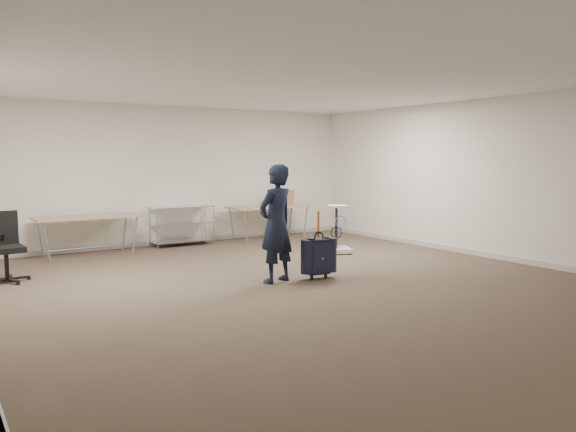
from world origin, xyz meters
TOP-DOWN VIEW (x-y plane):
  - ground at (0.00, 0.00)m, footprint 9.00×9.00m
  - room_shell at (0.00, 1.38)m, footprint 8.00×9.00m
  - folding_table_left at (-1.90, 3.95)m, footprint 1.80×0.75m
  - folding_table_right at (1.90, 3.95)m, footprint 1.80×0.75m
  - wire_shelf at (0.00, 4.20)m, footprint 1.22×0.47m
  - person at (-0.19, 0.32)m, footprint 0.70×0.55m
  - suitcase at (0.45, 0.16)m, footprint 0.39×0.26m
  - office_chair at (-3.41, 2.44)m, footprint 0.61×0.61m
  - equipment_cart at (2.05, 1.78)m, footprint 0.63×0.63m
  - cardboard_box at (2.20, 3.91)m, footprint 0.47×0.38m

SIDE VIEW (x-z plane):
  - ground at x=0.00m, z-range 0.00..0.00m
  - room_shell at x=0.00m, z-range -4.45..4.55m
  - equipment_cart at x=2.05m, z-range -0.21..0.68m
  - office_chair at x=-3.41m, z-range -0.20..0.81m
  - suitcase at x=0.45m, z-range -0.16..0.83m
  - wire_shelf at x=0.00m, z-range 0.04..0.84m
  - folding_table_left at x=-1.90m, z-range 0.31..1.04m
  - folding_table_right at x=1.90m, z-range 0.31..1.04m
  - person at x=-0.19m, z-range 0.00..1.68m
  - cardboard_box at x=2.20m, z-range 0.73..1.05m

